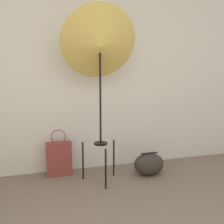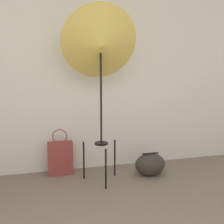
# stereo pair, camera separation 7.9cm
# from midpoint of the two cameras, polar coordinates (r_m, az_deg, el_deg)

# --- Properties ---
(wall_back) EXTENTS (8.00, 0.05, 2.60)m
(wall_back) POSITION_cam_midpoint_polar(r_m,az_deg,el_deg) (3.40, -7.19, 8.93)
(wall_back) COLOR silver
(wall_back) RESTS_ON ground_plane
(photo_umbrella) EXTENTS (0.86, 0.49, 2.01)m
(photo_umbrella) POSITION_cam_midpoint_polar(r_m,az_deg,el_deg) (2.97, -1.69, 14.25)
(photo_umbrella) COLOR black
(photo_umbrella) RESTS_ON ground_plane
(tote_bag) EXTENTS (0.31, 0.10, 0.59)m
(tote_bag) POSITION_cam_midpoint_polar(r_m,az_deg,el_deg) (3.38, -10.50, -9.77)
(tote_bag) COLOR brown
(tote_bag) RESTS_ON ground_plane
(duffel_bag) EXTENTS (0.39, 0.28, 0.29)m
(duffel_bag) POSITION_cam_midpoint_polar(r_m,az_deg,el_deg) (3.38, 8.97, -11.20)
(duffel_bag) COLOR #332D28
(duffel_bag) RESTS_ON ground_plane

